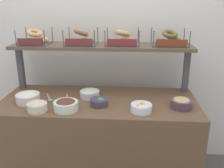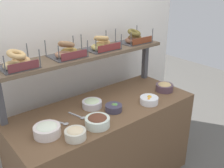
{
  "view_description": "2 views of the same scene",
  "coord_description": "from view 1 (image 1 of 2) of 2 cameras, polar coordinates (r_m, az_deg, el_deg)",
  "views": [
    {
      "loc": [
        0.25,
        -1.96,
        1.68
      ],
      "look_at": [
        0.12,
        0.01,
        1.0
      ],
      "focal_mm": 39.98,
      "sensor_mm": 36.0,
      "label": 1
    },
    {
      "loc": [
        -1.22,
        -1.61,
        1.92
      ],
      "look_at": [
        0.11,
        0.03,
        1.03
      ],
      "focal_mm": 41.53,
      "sensor_mm": 36.0,
      "label": 2
    }
  ],
  "objects": [
    {
      "name": "serving_spoon_by_edge",
      "position": [
        2.22,
        -14.14,
        -3.25
      ],
      "size": [
        0.1,
        0.16,
        0.01
      ],
      "color": "#B7B7BC",
      "rests_on": "deli_counter"
    },
    {
      "name": "serving_spoon_near_plate",
      "position": [
        2.18,
        -10.17,
        -3.43
      ],
      "size": [
        0.07,
        0.17,
        0.01
      ],
      "color": "#B7B7BC",
      "rests_on": "deli_counter"
    },
    {
      "name": "bowl_chocolate_spread",
      "position": [
        1.98,
        -10.51,
        -4.7
      ],
      "size": [
        0.19,
        0.19,
        0.09
      ],
      "color": "white",
      "rests_on": "deli_counter"
    },
    {
      "name": "back_wall",
      "position": [
        2.57,
        -1.75,
        8.32
      ],
      "size": [
        2.87,
        0.06,
        2.4
      ],
      "primitive_type": "cube",
      "color": "white",
      "rests_on": "ground_plane"
    },
    {
      "name": "bagel_basket_everything",
      "position": [
        2.3,
        -7.09,
        10.13
      ],
      "size": [
        0.29,
        0.26,
        0.15
      ],
      "color": "#4C4C51",
      "rests_on": "upper_shelf"
    },
    {
      "name": "upper_shelf",
      "position": [
        2.28,
        -2.46,
        8.61
      ],
      "size": [
        1.63,
        0.32,
        0.03
      ],
      "primitive_type": "cube",
      "color": "brown",
      "rests_on": "shelf_riser_left"
    },
    {
      "name": "bagel_basket_plain",
      "position": [
        2.41,
        -17.23,
        9.81
      ],
      "size": [
        0.27,
        0.24,
        0.14
      ],
      "color": "#4C4C51",
      "rests_on": "upper_shelf"
    },
    {
      "name": "bagel_basket_cinnamon_raisin",
      "position": [
        2.29,
        12.95,
        9.71
      ],
      "size": [
        0.31,
        0.26,
        0.14
      ],
      "color": "#4C4C51",
      "rests_on": "upper_shelf"
    },
    {
      "name": "bowl_fruit_salad",
      "position": [
        1.94,
        6.7,
        -5.38
      ],
      "size": [
        0.16,
        0.16,
        0.07
      ],
      "color": "white",
      "rests_on": "deli_counter"
    },
    {
      "name": "bowl_veggie_mix",
      "position": [
        2.03,
        -2.92,
        -4.12
      ],
      "size": [
        0.14,
        0.14,
        0.07
      ],
      "color": "#413E54",
      "rests_on": "deli_counter"
    },
    {
      "name": "bowl_cream_cheese",
      "position": [
        2.2,
        -18.69,
        -2.87
      ],
      "size": [
        0.2,
        0.2,
        0.09
      ],
      "color": "white",
      "rests_on": "deli_counter"
    },
    {
      "name": "deli_counter",
      "position": [
        2.34,
        -2.9,
        -13.34
      ],
      "size": [
        1.67,
        0.7,
        0.85
      ],
      "primitive_type": "cube",
      "color": "brown",
      "rests_on": "ground_plane"
    },
    {
      "name": "bowl_potato_salad",
      "position": [
        2.01,
        -16.77,
        -4.88
      ],
      "size": [
        0.15,
        0.15,
        0.08
      ],
      "color": "silver",
      "rests_on": "deli_counter"
    },
    {
      "name": "bagel_basket_sesame",
      "position": [
        2.27,
        2.32,
        10.12
      ],
      "size": [
        0.3,
        0.26,
        0.14
      ],
      "color": "#4C4C51",
      "rests_on": "upper_shelf"
    },
    {
      "name": "bowl_scallion_spread",
      "position": [
        2.2,
        -5.1,
        -2.11
      ],
      "size": [
        0.17,
        0.17,
        0.07
      ],
      "color": "white",
      "rests_on": "deli_counter"
    },
    {
      "name": "bowl_hummus",
      "position": [
        2.06,
        15.54,
        -4.14
      ],
      "size": [
        0.17,
        0.17,
        0.09
      ],
      "color": "#573F4C",
      "rests_on": "deli_counter"
    },
    {
      "name": "shelf_riser_left",
      "position": [
        2.54,
        -20.14,
        3.53
      ],
      "size": [
        0.05,
        0.05,
        0.4
      ],
      "primitive_type": "cube",
      "color": "#4C4C51",
      "rests_on": "deli_counter"
    },
    {
      "name": "shelf_riser_right",
      "position": [
        2.38,
        16.59,
        2.92
      ],
      "size": [
        0.05,
        0.05,
        0.4
      ],
      "primitive_type": "cube",
      "color": "#4C4C51",
      "rests_on": "deli_counter"
    }
  ]
}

